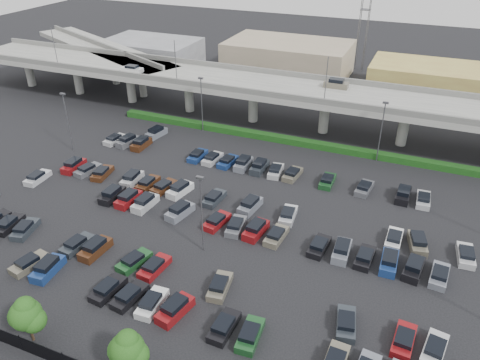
{
  "coord_description": "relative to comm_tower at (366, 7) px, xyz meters",
  "views": [
    {
      "loc": [
        21.42,
        -47.98,
        35.94
      ],
      "look_at": [
        -1.09,
        6.29,
        2.0
      ],
      "focal_mm": 35.0,
      "sensor_mm": 36.0,
      "label": 1
    }
  ],
  "objects": [
    {
      "name": "tree_row",
      "position": [
        -3.3,
        -100.53,
        -12.09
      ],
      "size": [
        65.07,
        3.66,
        5.94
      ],
      "color": "#332316",
      "rests_on": "ground"
    },
    {
      "name": "light_poles",
      "position": [
        -8.12,
        -72.0,
        -9.37
      ],
      "size": [
        66.9,
        48.38,
        10.3
      ],
      "color": "#505055",
      "rests_on": "ground"
    },
    {
      "name": "on_ramp",
      "position": [
        -56.1,
        -30.95,
        -8.76
      ],
      "size": [
        50.93,
        30.13,
        8.8
      ],
      "color": "gray",
      "rests_on": "ground"
    },
    {
      "name": "parked_cars",
      "position": [
        -5.79,
        -76.78,
        -15.0
      ],
      "size": [
        62.88,
        41.65,
        1.67
      ],
      "color": "white",
      "rests_on": "ground"
    },
    {
      "name": "ground",
      "position": [
        -4.0,
        -74.0,
        -15.61
      ],
      "size": [
        280.0,
        280.0,
        0.0
      ],
      "primitive_type": "plane",
      "color": "black"
    },
    {
      "name": "distant_buildings",
      "position": [
        8.38,
        -12.19,
        -11.87
      ],
      "size": [
        138.0,
        24.0,
        9.0
      ],
      "color": "gray",
      "rests_on": "ground"
    },
    {
      "name": "comm_tower",
      "position": [
        0.0,
        0.0,
        0.0
      ],
      "size": [
        2.4,
        2.4,
        30.0
      ],
      "color": "#505055",
      "rests_on": "ground"
    },
    {
      "name": "hedge",
      "position": [
        -4.0,
        -49.0,
        -15.06
      ],
      "size": [
        66.0,
        1.6,
        1.1
      ],
      "primitive_type": "cube",
      "color": "#113A10",
      "rests_on": "ground"
    },
    {
      "name": "overpass",
      "position": [
        -4.21,
        -41.99,
        -8.64
      ],
      "size": [
        150.0,
        13.0,
        15.8
      ],
      "color": "gray",
      "rests_on": "ground"
    }
  ]
}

